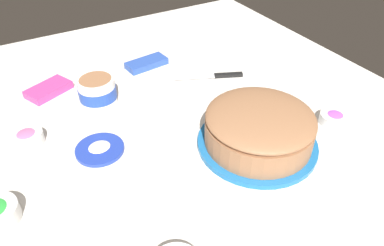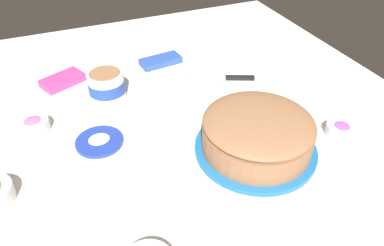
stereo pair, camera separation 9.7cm
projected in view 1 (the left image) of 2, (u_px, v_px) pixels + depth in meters
name	position (u px, v px, depth m)	size (l,w,h in m)	color
ground_plane	(159.00, 127.00, 1.01)	(1.54, 1.54, 0.00)	silver
frosted_cake	(259.00, 130.00, 0.92)	(0.31, 0.31, 0.11)	#1E6BB2
frosting_tub	(97.00, 91.00, 1.08)	(0.11, 0.11, 0.08)	white
frosting_tub_lid	(100.00, 149.00, 0.93)	(0.12, 0.12, 0.02)	#233DAD
spreading_knife	(214.00, 76.00, 1.22)	(0.22, 0.11, 0.01)	silver
sprinkle_bowl_rainbow	(334.00, 118.00, 1.01)	(0.08, 0.08, 0.03)	white
sprinkle_bowl_pink	(27.00, 137.00, 0.94)	(0.08, 0.08, 0.04)	white
candy_box_lower	(49.00, 90.00, 1.14)	(0.13, 0.08, 0.02)	#E53D8E
candy_box_upper	(147.00, 63.00, 1.28)	(0.14, 0.07, 0.02)	#2D51B2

